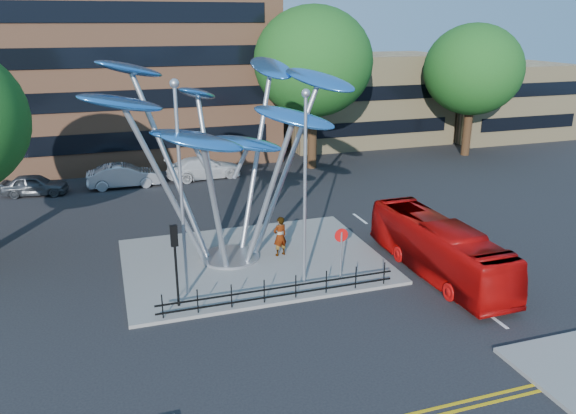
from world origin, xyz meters
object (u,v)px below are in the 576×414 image
object	(u,v)px
street_lamp_left	(180,173)
parked_car_left	(35,185)
parked_car_mid	(124,176)
parked_car_right	(204,168)
leaf_sculpture	(223,118)
traffic_light_island	(175,249)
tree_right	(313,62)
tree_far	(473,70)
red_bus	(438,248)
pedestrian	(280,236)
street_lamp_right	(305,172)
no_entry_sign_island	(341,246)

from	to	relation	value
street_lamp_left	parked_car_left	bearing A→B (deg)	112.77
parked_car_mid	parked_car_left	bearing A→B (deg)	91.26
street_lamp_left	parked_car_mid	xyz separation A→B (m)	(-1.67, 17.59, -4.55)
parked_car_mid	parked_car_right	distance (m)	5.66
parked_car_left	parked_car_right	size ratio (longest dim) A/B	0.76
leaf_sculpture	traffic_light_island	xyz separation A→B (m)	(-2.93, -4.18, -4.26)
tree_right	tree_far	world-z (taller)	tree_right
red_bus	parked_car_right	distance (m)	20.74
leaf_sculpture	pedestrian	xyz separation A→B (m)	(2.44, -0.60, -5.74)
leaf_sculpture	traffic_light_island	distance (m)	6.65
traffic_light_island	street_lamp_right	bearing A→B (deg)	5.19
leaf_sculpture	parked_car_mid	size ratio (longest dim) A/B	2.60
street_lamp_right	pedestrian	xyz separation A→B (m)	(-0.12, 3.08, -3.96)
pedestrian	parked_car_mid	bearing A→B (deg)	-80.64
parked_car_left	red_bus	bearing A→B (deg)	-125.88
tree_right	no_entry_sign_island	size ratio (longest dim) A/B	4.94
street_lamp_right	no_entry_sign_island	size ratio (longest dim) A/B	3.39
street_lamp_left	no_entry_sign_island	world-z (taller)	street_lamp_left
tree_far	pedestrian	bearing A→B (deg)	-143.64
tree_far	parked_car_left	world-z (taller)	tree_far
leaf_sculpture	parked_car_right	xyz separation A→B (m)	(1.54, 14.92, -6.09)
street_lamp_right	traffic_light_island	world-z (taller)	street_lamp_right
no_entry_sign_island	red_bus	world-z (taller)	no_entry_sign_island
pedestrian	parked_car_right	size ratio (longest dim) A/B	0.37
tree_far	traffic_light_island	world-z (taller)	tree_far
tree_right	tree_far	size ratio (longest dim) A/B	1.12
no_entry_sign_island	pedestrian	bearing A→B (deg)	114.50
pedestrian	parked_car_left	world-z (taller)	pedestrian
street_lamp_right	parked_car_right	xyz separation A→B (m)	(-1.03, 18.60, -4.31)
leaf_sculpture	no_entry_sign_island	distance (m)	7.71
pedestrian	parked_car_right	xyz separation A→B (m)	(-0.91, 15.52, -0.35)
parked_car_mid	leaf_sculpture	bearing A→B (deg)	-164.11
tree_right	leaf_sculpture	distance (m)	18.37
parked_car_right	pedestrian	bearing A→B (deg)	177.01
street_lamp_left	street_lamp_right	xyz separation A→B (m)	(5.00, -0.50, -0.26)
street_lamp_left	red_bus	bearing A→B (deg)	-7.04
tree_right	no_entry_sign_island	xyz separation A→B (m)	(-6.00, -19.48, -6.22)
leaf_sculpture	parked_car_mid	distance (m)	16.16
pedestrian	parked_car_left	size ratio (longest dim) A/B	0.48
street_lamp_left	traffic_light_island	size ratio (longest dim) A/B	2.57
pedestrian	parked_car_mid	world-z (taller)	pedestrian
traffic_light_island	parked_car_left	world-z (taller)	traffic_light_island
red_bus	parked_car_right	size ratio (longest dim) A/B	1.69
red_bus	pedestrian	bearing A→B (deg)	146.93
tree_right	no_entry_sign_island	world-z (taller)	tree_right
leaf_sculpture	parked_car_left	size ratio (longest dim) A/B	3.09
parked_car_mid	tree_right	bearing A→B (deg)	-86.33
red_bus	parked_car_right	world-z (taller)	red_bus
traffic_light_island	red_bus	distance (m)	11.68
leaf_sculpture	parked_car_left	bearing A→B (deg)	124.35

